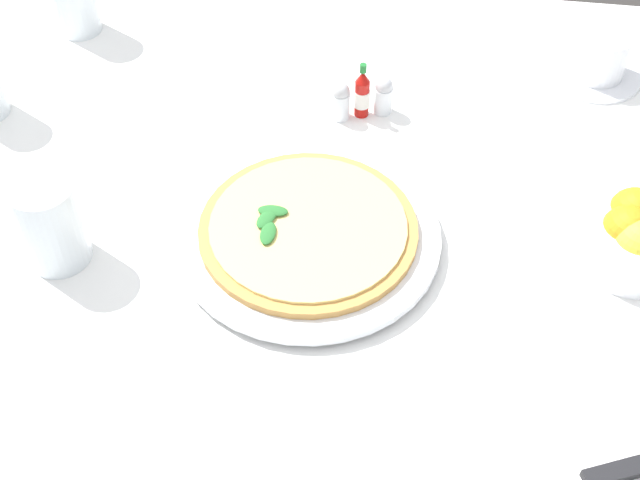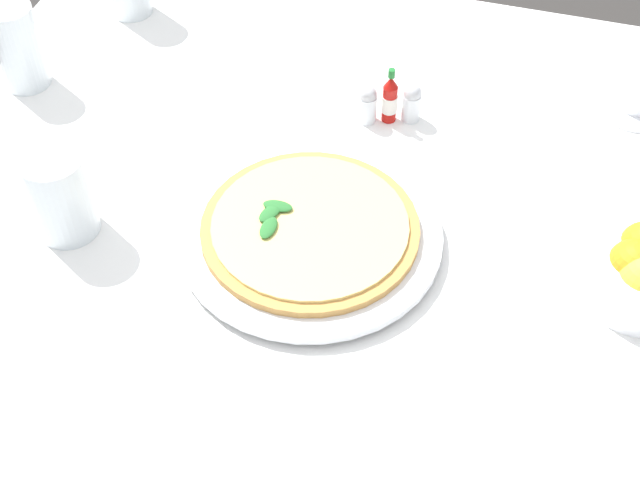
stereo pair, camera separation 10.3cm
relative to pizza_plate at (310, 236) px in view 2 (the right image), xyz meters
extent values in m
cube|color=white|center=(0.03, -0.02, -0.02)|extent=(1.19, 1.19, 0.02)
cube|color=white|center=(0.03, 0.56, -0.17)|extent=(1.19, 0.01, 0.28)
cylinder|color=brown|center=(-0.47, 0.48, -0.39)|extent=(0.06, 0.06, 0.71)
cylinder|color=white|center=(0.00, 0.00, -0.01)|extent=(0.19, 0.19, 0.01)
cylinder|color=white|center=(0.00, 0.00, 0.00)|extent=(0.31, 0.31, 0.01)
cylinder|color=#C68E47|center=(0.00, 0.00, 0.01)|extent=(0.26, 0.26, 0.01)
cylinder|color=#EFD17A|center=(0.00, 0.00, 0.02)|extent=(0.23, 0.23, 0.00)
ellipsoid|color=#2D7533|center=(-0.04, -0.02, 0.02)|extent=(0.02, 0.04, 0.01)
ellipsoid|color=#2D7533|center=(-0.04, 0.01, 0.02)|extent=(0.04, 0.02, 0.01)
ellipsoid|color=#2D7533|center=(-0.05, 0.00, 0.02)|extent=(0.03, 0.04, 0.01)
cylinder|color=white|center=(0.36, 0.38, -0.01)|extent=(0.13, 0.13, 0.01)
cylinder|color=white|center=(-0.47, 0.18, 0.05)|extent=(0.06, 0.06, 0.12)
cylinder|color=silver|center=(-0.47, 0.18, 0.04)|extent=(0.06, 0.06, 0.10)
cylinder|color=white|center=(-0.29, -0.06, 0.05)|extent=(0.07, 0.07, 0.11)
cylinder|color=silver|center=(-0.29, -0.06, 0.02)|extent=(0.07, 0.07, 0.07)
sphere|color=orange|center=(0.37, 0.04, 0.02)|extent=(0.06, 0.06, 0.06)
cylinder|color=#B7140F|center=(0.04, 0.25, 0.02)|extent=(0.02, 0.02, 0.05)
cylinder|color=white|center=(0.04, 0.25, 0.02)|extent=(0.02, 0.02, 0.02)
cone|color=#B7140F|center=(0.04, 0.25, 0.05)|extent=(0.02, 0.02, 0.02)
cylinder|color=#1E722D|center=(0.04, 0.25, 0.07)|extent=(0.01, 0.01, 0.01)
cylinder|color=white|center=(0.06, 0.26, 0.01)|extent=(0.03, 0.03, 0.04)
cylinder|color=white|center=(0.06, 0.26, 0.00)|extent=(0.02, 0.02, 0.03)
sphere|color=silver|center=(0.06, 0.26, 0.03)|extent=(0.02, 0.02, 0.02)
cylinder|color=white|center=(0.01, 0.24, 0.01)|extent=(0.03, 0.03, 0.04)
cylinder|color=#38332D|center=(0.01, 0.24, 0.00)|extent=(0.02, 0.02, 0.03)
sphere|color=silver|center=(0.01, 0.24, 0.03)|extent=(0.02, 0.02, 0.02)
camera|label=1|loc=(0.11, -0.70, 0.77)|focal=49.96mm
camera|label=2|loc=(0.21, -0.68, 0.77)|focal=49.96mm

